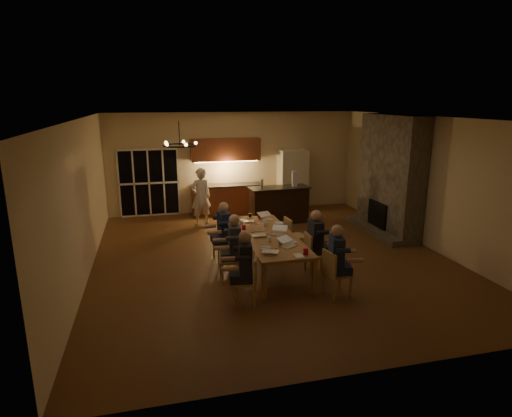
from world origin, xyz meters
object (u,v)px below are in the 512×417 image
object	(u,v)px
person_right_near	(336,260)
person_left_mid	(235,247)
mug_back	(242,223)
dining_table	(268,251)
refrigerator	(292,180)
redcup_mid	(244,227)
laptop_a	(270,247)
bar_bottle	(262,184)
laptop_c	(259,231)
can_silver	(280,242)
chair_right_far	(296,236)
chair_left_near	(244,280)
chair_right_mid	(317,254)
standing_person	(201,197)
chair_left_far	(224,241)
mug_mid	(265,225)
redcup_far	(260,215)
chandelier	(180,145)
plate_near	(290,242)
person_left_near	(245,268)
redcup_near	(306,252)
chair_left_mid	(230,259)
can_right	(284,227)
can_cola	(250,216)
laptop_e	(247,217)
bar_blender	(295,178)
mug_front	(269,239)
laptop_d	(279,230)
chair_right_near	(338,273)
bar_island	(279,205)
laptop_b	(289,241)
plate_left	(266,248)
person_left_far	(224,232)
person_right_mid	(315,242)

from	to	relation	value
person_right_near	person_left_mid	world-z (taller)	same
mug_back	dining_table	bearing A→B (deg)	-65.01
refrigerator	redcup_mid	distance (m)	4.97
laptop_a	bar_bottle	xyz separation A→B (m)	(0.99, 4.44, 0.34)
laptop_c	can_silver	world-z (taller)	laptop_c
chair_right_far	laptop_a	world-z (taller)	laptop_a
chair_left_near	chair_right_mid	xyz separation A→B (m)	(1.77, 0.97, 0.00)
standing_person	bar_bottle	xyz separation A→B (m)	(1.77, -0.26, 0.36)
chair_left_far	mug_mid	bearing A→B (deg)	75.66
chair_left_far	redcup_far	xyz separation A→B (m)	(1.02, 0.70, 0.37)
chair_left_near	person_right_near	distance (m)	1.74
chandelier	plate_near	distance (m)	2.93
refrigerator	chandelier	distance (m)	6.64
standing_person	laptop_c	distance (m)	3.74
person_left_near	redcup_near	size ratio (longest dim) A/B	11.50
laptop_c	mug_mid	size ratio (longest dim) A/B	3.20
chair_left_mid	standing_person	bearing A→B (deg)	-174.07
refrigerator	can_right	bearing A→B (deg)	-110.78
redcup_near	can_cola	world-z (taller)	same
laptop_a	laptop_e	size ratio (longest dim) A/B	1.00
mug_mid	standing_person	bearing A→B (deg)	110.25
redcup_near	person_left_mid	bearing A→B (deg)	143.70
chair_right_far	standing_person	bearing A→B (deg)	27.09
redcup_mid	bar_blender	world-z (taller)	bar_blender
mug_front	plate_near	size ratio (longest dim) A/B	0.37
laptop_a	laptop_d	world-z (taller)	same
chair_right_near	laptop_a	bearing A→B (deg)	53.09
can_silver	chair_right_mid	bearing A→B (deg)	5.90
bar_island	can_right	distance (m)	3.16
laptop_b	can_right	xyz separation A→B (m)	(0.25, 1.11, -0.05)
laptop_b	can_cola	bearing A→B (deg)	67.14
chair_left_near	standing_person	size ratio (longest dim) A/B	0.53
mug_mid	can_cola	xyz separation A→B (m)	(-0.18, 0.77, 0.01)
redcup_mid	can_silver	distance (m)	1.23
plate_left	person_left_far	bearing A→B (deg)	111.66
plate_left	bar_bottle	bearing A→B (deg)	76.41
person_right_mid	bar_blender	bearing A→B (deg)	-11.56
chair_right_near	chandelier	world-z (taller)	chandelier
person_left_mid	person_right_mid	bearing A→B (deg)	92.91
bar_island	redcup_far	world-z (taller)	bar_island
chandelier	mug_mid	world-z (taller)	chandelier
can_silver	laptop_d	bearing A→B (deg)	74.90
laptop_a	mug_back	distance (m)	1.94
person_left_near	can_silver	bearing A→B (deg)	142.73
laptop_c	bar_bottle	bearing A→B (deg)	-107.93
person_left_near	person_right_mid	size ratio (longest dim) A/B	1.00
can_right	person_left_far	bearing A→B (deg)	166.39
mug_back	laptop_d	bearing A→B (deg)	-55.97
laptop_c	laptop_e	xyz separation A→B (m)	(0.01, 1.11, 0.00)
chair_left_far	person_left_far	world-z (taller)	person_left_far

